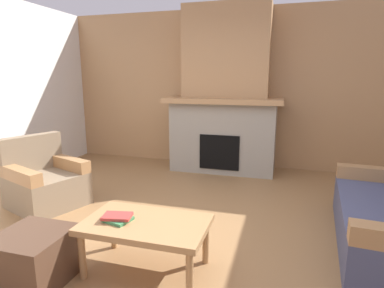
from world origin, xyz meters
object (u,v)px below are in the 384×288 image
at_px(fireplace, 225,101).
at_px(ottoman, 34,257).
at_px(coffee_table, 146,228).
at_px(armchair, 45,182).

bearing_deg(fireplace, ottoman, -103.46).
bearing_deg(coffee_table, armchair, 152.67).
bearing_deg(armchair, coffee_table, -27.33).
distance_m(armchair, ottoman, 1.63).
distance_m(fireplace, armchair, 2.97).
height_order(armchair, ottoman, armchair).
height_order(coffee_table, ottoman, coffee_table).
bearing_deg(armchair, ottoman, -52.39).
xyz_separation_m(fireplace, ottoman, (-0.83, -3.47, -0.96)).
relative_size(fireplace, coffee_table, 2.70).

